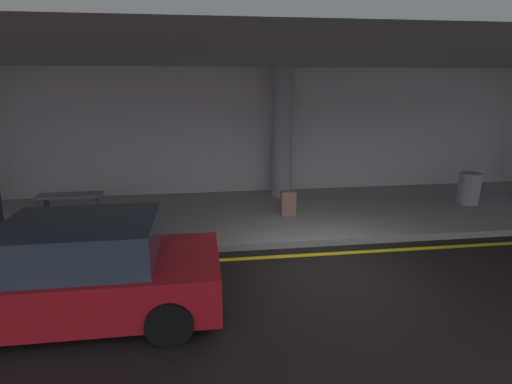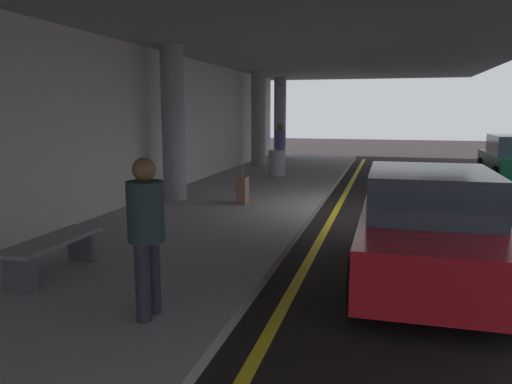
{
  "view_description": "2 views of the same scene",
  "coord_description": "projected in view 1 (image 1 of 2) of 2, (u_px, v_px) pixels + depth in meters",
  "views": [
    {
      "loc": [
        -2.29,
        -6.76,
        3.4
      ],
      "look_at": [
        -1.16,
        1.42,
        1.14
      ],
      "focal_mm": 28.47,
      "sensor_mm": 36.0,
      "label": 1
    },
    {
      "loc": [
        -11.09,
        -0.52,
        2.3
      ],
      "look_at": [
        -1.72,
        1.99,
        0.7
      ],
      "focal_mm": 34.9,
      "sensor_mm": 36.0,
      "label": 2
    }
  ],
  "objects": [
    {
      "name": "trash_bin_steel",
      "position": [
        469.0,
        188.0,
        11.09
      ],
      "size": [
        0.56,
        0.56,
        0.85
      ],
      "primitive_type": "cylinder",
      "color": "gray",
      "rests_on": "sidewalk"
    },
    {
      "name": "ground_plane",
      "position": [
        327.0,
        268.0,
        7.66
      ],
      "size": [
        60.0,
        60.0,
        0.0
      ],
      "primitive_type": "plane",
      "color": "black"
    },
    {
      "name": "lane_stripe_yellow",
      "position": [
        318.0,
        254.0,
        8.24
      ],
      "size": [
        26.0,
        0.14,
        0.01
      ],
      "primitive_type": "cube",
      "color": "yellow",
      "rests_on": "ground"
    },
    {
      "name": "support_column_left_mid",
      "position": [
        282.0,
        134.0,
        11.44
      ],
      "size": [
        0.56,
        0.56,
        3.65
      ],
      "primitive_type": "cylinder",
      "color": "gray",
      "rests_on": "sidewalk"
    },
    {
      "name": "ceiling_overhang",
      "position": [
        300.0,
        56.0,
        9.1
      ],
      "size": [
        28.0,
        13.2,
        0.3
      ],
      "primitive_type": "cube",
      "color": "#929895",
      "rests_on": "support_column_far_left"
    },
    {
      "name": "car_red",
      "position": [
        79.0,
        273.0,
        5.89
      ],
      "size": [
        4.1,
        1.92,
        1.5
      ],
      "rotation": [
        0.0,
        0.0,
        3.08
      ],
      "color": "#AD151F",
      "rests_on": "ground"
    },
    {
      "name": "sidewalk",
      "position": [
        291.0,
        213.0,
        10.6
      ],
      "size": [
        26.0,
        4.2,
        0.15
      ],
      "primitive_type": "cube",
      "color": "gray",
      "rests_on": "ground"
    },
    {
      "name": "suitcase_upright_primary",
      "position": [
        288.0,
        203.0,
        10.13
      ],
      "size": [
        0.36,
        0.22,
        0.9
      ],
      "rotation": [
        0.0,
        0.0,
        0.49
      ],
      "color": "#8C6650",
      "rests_on": "sidewalk"
    },
    {
      "name": "terminal_back_wall",
      "position": [
        276.0,
        133.0,
        12.27
      ],
      "size": [
        26.0,
        0.3,
        3.8
      ],
      "primitive_type": "cube",
      "color": "#B5ADAF",
      "rests_on": "ground"
    },
    {
      "name": "bench_metal",
      "position": [
        70.0,
        199.0,
        10.33
      ],
      "size": [
        1.6,
        0.5,
        0.48
      ],
      "color": "slate",
      "rests_on": "sidewalk"
    }
  ]
}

